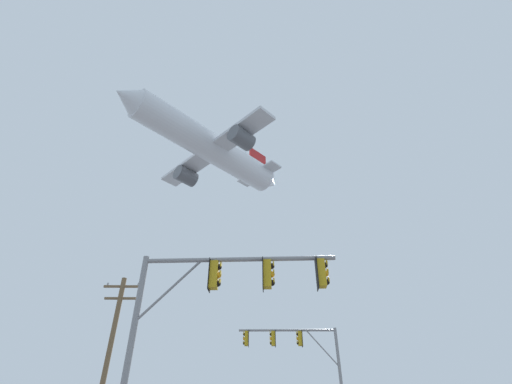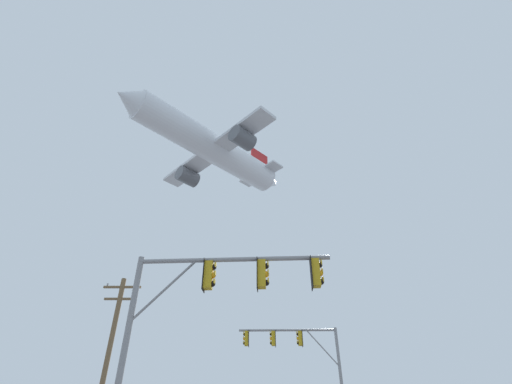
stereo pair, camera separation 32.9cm
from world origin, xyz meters
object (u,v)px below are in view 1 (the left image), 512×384
(signal_pole_near, at_px, (219,295))
(utility_pole, at_px, (109,351))
(signal_pole_far, at_px, (299,352))
(airplane, at_px, (209,147))

(signal_pole_near, xyz_separation_m, utility_pole, (-6.53, 9.51, -0.10))
(utility_pole, bearing_deg, signal_pole_near, -55.52)
(signal_pole_near, bearing_deg, signal_pole_far, 73.30)
(signal_pole_far, distance_m, utility_pole, 11.67)
(utility_pole, height_order, airplane, airplane)
(signal_pole_near, relative_size, signal_pole_far, 0.94)
(airplane, bearing_deg, signal_pole_near, -79.48)
(utility_pole, bearing_deg, signal_pole_far, 22.82)
(signal_pole_near, bearing_deg, utility_pole, 124.48)
(signal_pole_far, relative_size, utility_pole, 0.79)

